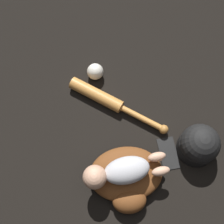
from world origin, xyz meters
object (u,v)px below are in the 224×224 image
Objects in this scene: baseball_glove at (126,178)px; baby_figure at (119,172)px; baseball at (95,72)px; baseball_cap at (199,145)px; baseball_bat at (107,100)px.

baby_figure reaches higher than baseball_glove.
baseball is at bearing -64.77° from baseball_glove.
baseball_cap reaches higher than baseball.
baseball is at bearing -59.33° from baseball_bat.
baby_figure reaches higher than baseball_bat.
baby_figure is at bearing -10.30° from baseball_glove.
baseball_cap is at bearing -150.29° from baby_figure.
baseball_bat is 1.86× the size of baseball_cap.
baseball is 0.30× the size of baseball_cap.
baseball_glove is 1.40× the size of baseball_cap.
baseball is (0.22, -0.46, -0.00)m from baseball_glove.
baseball_bat is at bearing 120.67° from baseball.
baseball_glove is at bearing 115.23° from baseball.
baseball_glove is 0.50m from baseball.
baseball_bat is (0.11, -0.32, -0.10)m from baby_figure.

